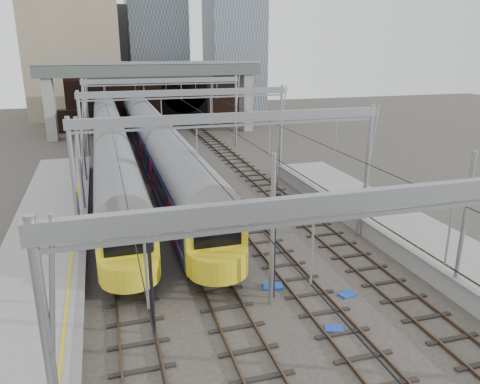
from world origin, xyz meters
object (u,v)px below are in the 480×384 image
object	(u,v)px
train_main	(144,124)
signal_near_centre	(275,234)
train_second	(110,142)
signal_near_left	(151,269)

from	to	relation	value
train_main	signal_near_centre	xyz separation A→B (m)	(2.29, -36.38, 0.58)
train_second	signal_near_left	xyz separation A→B (m)	(0.68, -28.00, 0.39)
train_second	signal_near_centre	size ratio (longest dim) A/B	9.73
train_main	signal_near_centre	bearing A→B (deg)	-86.39
train_main	train_second	size ratio (longest dim) A/B	1.41
train_main	signal_near_left	bearing A→B (deg)	-95.04
train_main	train_second	distance (m)	10.50
signal_near_left	signal_near_centre	xyz separation A→B (m)	(5.62, 1.33, 0.29)
signal_near_left	train_second	bearing A→B (deg)	111.98
train_second	signal_near_centre	world-z (taller)	signal_near_centre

